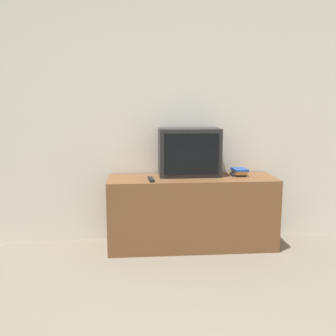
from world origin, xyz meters
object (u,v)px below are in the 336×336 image
(tv_stand, at_px, (192,212))
(book_stack, at_px, (239,172))
(television, at_px, (189,152))
(remote_on_stand, at_px, (151,179))

(tv_stand, relative_size, book_stack, 7.54)
(tv_stand, distance_m, television, 0.59)
(tv_stand, relative_size, television, 2.71)
(book_stack, height_order, remote_on_stand, book_stack)
(book_stack, bearing_deg, tv_stand, -170.93)
(tv_stand, xyz_separation_m, remote_on_stand, (-0.40, -0.12, 0.36))
(tv_stand, bearing_deg, television, 98.02)
(tv_stand, bearing_deg, book_stack, 9.07)
(tv_stand, height_order, book_stack, book_stack)
(tv_stand, xyz_separation_m, book_stack, (0.48, 0.08, 0.38))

